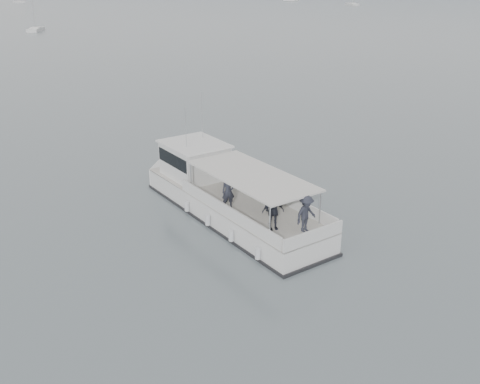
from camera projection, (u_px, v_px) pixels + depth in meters
The scene contains 3 objects.
ground at pixel (163, 194), 32.50m from camera, with size 1400.00×1400.00×0.00m, color slate.
tour_boat at pixel (219, 192), 29.99m from camera, with size 14.49×8.46×6.26m.
moored_fleet at pixel (378, 3), 229.10m from camera, with size 398.33×342.75×10.62m.
Camera 1 is at (20.02, -22.86, 12.44)m, focal length 40.00 mm.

